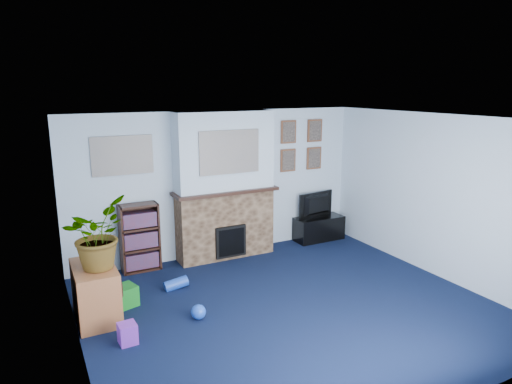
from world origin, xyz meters
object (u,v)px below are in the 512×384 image
television (319,205)px  sideboard (95,291)px  tv_stand (319,228)px  bookshelf (140,239)px

television → sideboard: (-4.11, -1.20, -0.31)m
tv_stand → bookshelf: bearing=178.7°
sideboard → bookshelf: bearing=56.2°
television → tv_stand: bearing=80.8°
tv_stand → sideboard: (-4.11, -1.18, 0.12)m
tv_stand → television: bearing=90.0°
tv_stand → bookshelf: (-3.26, 0.08, 0.28)m
tv_stand → bookshelf: 3.28m
bookshelf → sideboard: (-0.84, -1.26, -0.15)m
tv_stand → bookshelf: bookshelf is taller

